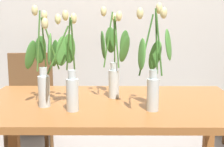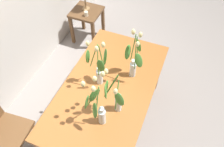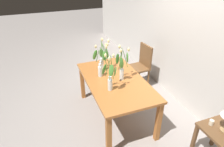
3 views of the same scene
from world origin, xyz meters
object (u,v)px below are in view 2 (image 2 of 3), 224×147
object	(u,v)px
dining_table	(108,92)
side_table	(87,17)
tulip_vase_0	(115,98)
tulip_vase_2	(98,109)
pillar_candle	(86,14)
tulip_vase_3	(99,67)
tulip_vase_1	(134,61)

from	to	relation	value
dining_table	side_table	xyz separation A→B (m)	(1.32, 0.92, -0.22)
tulip_vase_0	tulip_vase_2	size ratio (longest dim) A/B	0.95
tulip_vase_2	tulip_vase_0	bearing A→B (deg)	-31.66
tulip_vase_0	pillar_candle	world-z (taller)	tulip_vase_0
tulip_vase_3	side_table	size ratio (longest dim) A/B	1.05
tulip_vase_3	side_table	world-z (taller)	tulip_vase_3
side_table	pillar_candle	world-z (taller)	pillar_candle
tulip_vase_2	dining_table	bearing A→B (deg)	9.85
dining_table	tulip_vase_1	bearing A→B (deg)	-36.72
tulip_vase_1	tulip_vase_3	world-z (taller)	tulip_vase_1
side_table	tulip_vase_2	bearing A→B (deg)	-149.99
tulip_vase_3	pillar_candle	size ratio (longest dim) A/B	7.70
dining_table	tulip_vase_3	distance (m)	0.35
tulip_vase_0	tulip_vase_1	world-z (taller)	tulip_vase_1
tulip_vase_3	pillar_candle	bearing A→B (deg)	32.71
pillar_candle	tulip_vase_0	bearing A→B (deg)	-144.68
dining_table	pillar_candle	size ratio (longest dim) A/B	21.33
dining_table	pillar_candle	world-z (taller)	dining_table
dining_table	pillar_candle	xyz separation A→B (m)	(1.21, 0.86, -0.06)
tulip_vase_2	side_table	xyz separation A→B (m)	(1.71, 0.99, -0.52)
tulip_vase_0	tulip_vase_2	distance (m)	0.18
side_table	pillar_candle	size ratio (longest dim) A/B	7.33
tulip_vase_2	pillar_candle	distance (m)	1.88
tulip_vase_3	side_table	xyz separation A→B (m)	(1.30, 0.82, -0.55)
tulip_vase_3	tulip_vase_1	bearing A→B (deg)	-52.46
tulip_vase_3	tulip_vase_0	bearing A→B (deg)	-134.64
tulip_vase_2	pillar_candle	xyz separation A→B (m)	(1.60, 0.93, -0.36)
pillar_candle	tulip_vase_2	bearing A→B (deg)	-149.85
tulip_vase_2	tulip_vase_3	bearing A→B (deg)	22.02
dining_table	tulip_vase_2	bearing A→B (deg)	-170.15
tulip_vase_0	tulip_vase_3	distance (m)	0.37
tulip_vase_2	pillar_candle	world-z (taller)	tulip_vase_2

